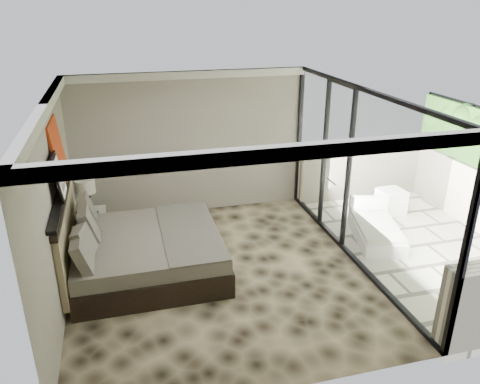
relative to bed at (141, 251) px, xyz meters
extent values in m
plane|color=black|center=(1.16, -0.37, -0.37)|extent=(5.00, 5.00, 0.00)
cube|color=silver|center=(1.16, -0.37, 2.42)|extent=(4.50, 5.00, 0.02)
cube|color=gray|center=(1.16, 2.12, 1.03)|extent=(4.50, 0.02, 2.80)
cube|color=gray|center=(-1.08, -0.37, 1.03)|extent=(0.02, 5.00, 2.80)
cube|color=white|center=(3.41, -0.37, 1.03)|extent=(0.08, 5.00, 2.80)
cube|color=#BBB49F|center=(4.91, -0.37, -0.43)|extent=(3.00, 5.00, 0.12)
cube|color=black|center=(-1.02, -0.27, 1.13)|extent=(0.12, 2.20, 0.05)
cube|color=black|center=(0.12, 0.00, -0.18)|extent=(2.25, 2.15, 0.39)
cube|color=#666155|center=(0.12, 0.00, 0.13)|extent=(2.19, 2.09, 0.24)
cube|color=#515047|center=(0.76, 0.00, 0.25)|extent=(0.86, 2.13, 0.03)
cube|color=#8D7F5A|center=(-1.04, 0.00, 0.38)|extent=(0.08, 2.25, 1.07)
cube|color=black|center=(-0.79, 1.37, -0.11)|extent=(0.54, 0.54, 0.54)
cone|color=black|center=(-0.81, 1.33, 0.23)|extent=(0.20, 0.20, 0.18)
cone|color=black|center=(-0.81, 1.33, 0.41)|extent=(0.20, 0.20, 0.18)
cylinder|color=beige|center=(-0.81, 1.33, 0.66)|extent=(0.35, 0.35, 0.24)
cube|color=#C23B10|center=(-1.04, 0.36, 1.60)|extent=(0.13, 0.90, 0.90)
cube|color=black|center=(-0.98, -0.35, 1.45)|extent=(0.11, 0.50, 0.60)
cube|color=white|center=(5.01, 1.01, -0.13)|extent=(0.50, 0.50, 0.48)
cube|color=white|center=(4.13, 0.04, -0.25)|extent=(1.05, 1.55, 0.25)
cube|color=beige|center=(4.13, 0.04, -0.09)|extent=(0.99, 1.46, 0.07)
cube|color=white|center=(4.30, 0.68, 0.03)|extent=(0.71, 0.29, 0.31)
camera|label=1|loc=(-0.14, -6.56, 3.61)|focal=35.00mm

